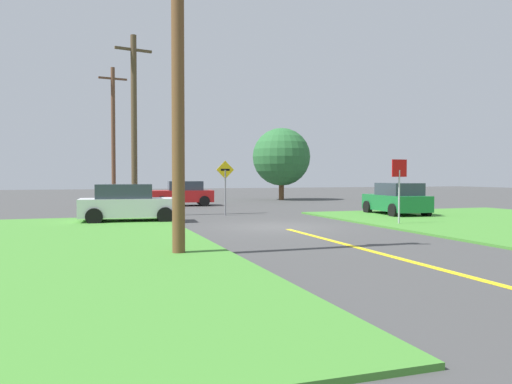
{
  "coord_description": "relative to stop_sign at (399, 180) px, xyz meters",
  "views": [
    {
      "loc": [
        -7.05,
        -18.18,
        1.97
      ],
      "look_at": [
        0.68,
        4.7,
        1.2
      ],
      "focal_mm": 35.58,
      "sensor_mm": 36.0,
      "label": 1
    }
  ],
  "objects": [
    {
      "name": "utility_pole_mid",
      "position": [
        -9.53,
        7.98,
        2.68
      ],
      "size": [
        1.79,
        0.48,
        8.74
      ],
      "color": "#4F3B29",
      "rests_on": "ground"
    },
    {
      "name": "car_on_crossroad",
      "position": [
        2.75,
        4.22,
        -1.02
      ],
      "size": [
        2.21,
        4.0,
        1.62
      ],
      "rotation": [
        0.0,
        0.0,
        1.49
      ],
      "color": "#196B33",
      "rests_on": "ground"
    },
    {
      "name": "utility_pole_far",
      "position": [
        -10.05,
        16.79,
        2.8
      ],
      "size": [
        1.8,
        0.38,
        8.94
      ],
      "color": "brown",
      "rests_on": "ground"
    },
    {
      "name": "ground_plane",
      "position": [
        -4.75,
        0.99,
        -1.82
      ],
      "size": [
        120.0,
        120.0,
        0.0
      ],
      "primitive_type": "plane",
      "color": "#414141"
    },
    {
      "name": "utility_pole_near",
      "position": [
        -9.63,
        -4.82,
        2.89
      ],
      "size": [
        1.76,
        0.62,
        9.19
      ],
      "color": "brown",
      "rests_on": "ground"
    },
    {
      "name": "lane_stripe_center",
      "position": [
        -4.75,
        -7.01,
        -1.81
      ],
      "size": [
        0.2,
        14.0,
        0.01
      ],
      "primitive_type": "cube",
      "color": "yellow",
      "rests_on": "ground"
    },
    {
      "name": "direction_sign",
      "position": [
        -5.22,
        7.05,
        -0.13
      ],
      "size": [
        0.91,
        0.08,
        2.72
      ],
      "color": "slate",
      "rests_on": "ground"
    },
    {
      "name": "car_approaching_junction",
      "position": [
        -5.72,
        15.86,
        -1.01
      ],
      "size": [
        4.14,
        2.42,
        1.62
      ],
      "rotation": [
        0.0,
        0.0,
        3.05
      ],
      "color": "red",
      "rests_on": "ground"
    },
    {
      "name": "oak_tree_left",
      "position": [
        3.44,
        21.44,
        1.7
      ],
      "size": [
        4.71,
        4.71,
        5.88
      ],
      "color": "brown",
      "rests_on": "ground"
    },
    {
      "name": "parked_car_near_building",
      "position": [
        -10.08,
        4.68,
        -1.02
      ],
      "size": [
        4.24,
        2.19,
        1.62
      ],
      "rotation": [
        0.0,
        0.0,
        -0.08
      ],
      "color": "silver",
      "rests_on": "ground"
    },
    {
      "name": "stop_sign",
      "position": [
        0.0,
        0.0,
        0.0
      ],
      "size": [
        0.69,
        0.07,
        2.62
      ],
      "rotation": [
        0.0,
        0.0,
        3.19
      ],
      "color": "#9EA0A8",
      "rests_on": "ground"
    }
  ]
}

